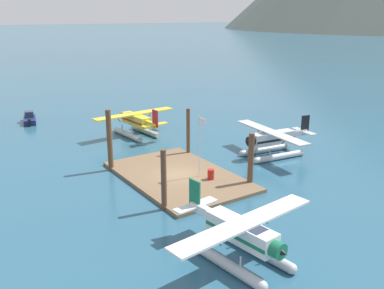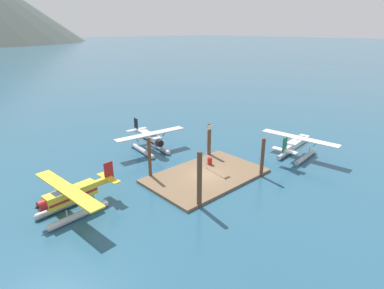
% 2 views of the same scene
% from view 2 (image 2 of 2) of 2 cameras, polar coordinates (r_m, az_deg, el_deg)
% --- Properties ---
extents(ground_plane, '(1200.00, 1200.00, 0.00)m').
position_cam_2_polar(ground_plane, '(37.06, 2.54, -5.87)').
color(ground_plane, '#285670').
extents(dock_platform, '(13.61, 8.62, 0.30)m').
position_cam_2_polar(dock_platform, '(36.99, 2.54, -5.66)').
color(dock_platform, brown).
rests_on(dock_platform, ground).
extents(piling_near_left, '(0.49, 0.49, 5.77)m').
position_cam_2_polar(piling_near_left, '(29.85, 1.35, -6.47)').
color(piling_near_left, brown).
rests_on(piling_near_left, ground).
extents(piling_near_right, '(0.42, 0.42, 4.70)m').
position_cam_2_polar(piling_near_right, '(37.12, 12.64, -2.34)').
color(piling_near_right, brown).
rests_on(piling_near_right, ground).
extents(piling_far_left, '(0.38, 0.38, 4.92)m').
position_cam_2_polar(piling_far_left, '(36.14, -7.68, -2.46)').
color(piling_far_left, brown).
rests_on(piling_far_left, ground).
extents(piling_far_right, '(0.48, 0.48, 4.59)m').
position_cam_2_polar(piling_far_right, '(42.05, 3.13, 0.77)').
color(piling_far_right, brown).
rests_on(piling_far_right, ground).
extents(flagpole, '(0.95, 0.10, 5.53)m').
position_cam_2_polar(flagpole, '(37.41, 2.80, 0.66)').
color(flagpole, silver).
rests_on(flagpole, dock_platform).
extents(fuel_drum, '(0.62, 0.62, 0.88)m').
position_cam_2_polar(fuel_drum, '(39.48, 3.23, -2.99)').
color(fuel_drum, '#AD1E19').
rests_on(fuel_drum, dock_platform).
extents(seaplane_white_stbd_aft, '(7.95, 10.49, 3.84)m').
position_cam_2_polar(seaplane_white_stbd_aft, '(44.38, 18.59, -0.22)').
color(seaplane_white_stbd_aft, '#B7BABF').
rests_on(seaplane_white_stbd_aft, ground).
extents(seaplane_yellow_port_fwd, '(7.97, 10.48, 3.84)m').
position_cam_2_polar(seaplane_yellow_port_fwd, '(31.58, -21.05, -9.03)').
color(seaplane_yellow_port_fwd, '#B7BABF').
rests_on(seaplane_yellow_port_fwd, ground).
extents(seaplane_silver_bow_centre, '(10.49, 7.95, 3.84)m').
position_cam_2_polar(seaplane_silver_bow_centre, '(44.47, -7.61, 0.73)').
color(seaplane_silver_bow_centre, '#B7BABF').
rests_on(seaplane_silver_bow_centre, ground).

